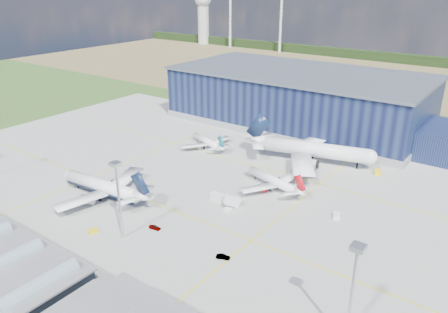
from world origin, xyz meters
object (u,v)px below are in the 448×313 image
at_px(light_mast_center, 118,188).
at_px(airliner_widebody, 315,142).
at_px(light_mast_east, 354,280).
at_px(car_a, 155,227).
at_px(hangar, 303,101).
at_px(car_b, 223,257).
at_px(airliner_navy, 102,180).
at_px(gse_cart_a, 336,216).
at_px(airliner_regional, 207,138).
at_px(gse_tug_c, 378,172).
at_px(airliner_red, 273,176).
at_px(gse_van_a, 217,197).
at_px(airstair, 232,204).
at_px(gse_tug_b, 93,231).

relative_size(light_mast_center, airliner_widebody, 0.43).
distance_m(light_mast_center, light_mast_east, 65.00).
height_order(light_mast_center, airliner_widebody, light_mast_center).
height_order(light_mast_center, car_a, light_mast_center).
relative_size(hangar, car_b, 39.87).
distance_m(light_mast_east, car_a, 63.28).
distance_m(light_mast_center, car_b, 33.31).
height_order(airliner_navy, gse_cart_a, airliner_navy).
relative_size(hangar, airliner_regional, 5.66).
xyz_separation_m(hangar, gse_tug_c, (50.93, -39.57, -10.84)).
relative_size(airliner_red, airliner_regional, 1.11).
relative_size(airliner_navy, airliner_red, 1.37).
bearing_deg(gse_cart_a, airliner_regional, 137.49).
relative_size(light_mast_east, car_b, 6.32).
xyz_separation_m(car_a, car_b, (24.52, -0.02, -0.03)).
bearing_deg(airliner_widebody, airliner_regional, 179.56).
xyz_separation_m(hangar, gse_van_a, (15.00, -90.97, -10.50)).
height_order(airliner_regional, gse_tug_c, airliner_regional).
xyz_separation_m(hangar, airstair, (22.14, -92.66, -10.02)).
bearing_deg(gse_tug_b, gse_tug_c, 74.47).
bearing_deg(car_a, airliner_regional, 16.05).
height_order(hangar, gse_cart_a, hangar).
height_order(airliner_red, car_b, airliner_red).
xyz_separation_m(light_mast_center, car_a, (4.07, 8.54, -14.81)).
bearing_deg(airliner_red, gse_tug_c, -111.72).
relative_size(light_mast_center, light_mast_east, 1.00).
height_order(light_mast_east, airliner_red, light_mast_east).
distance_m(airliner_navy, gse_cart_a, 75.88).
xyz_separation_m(airliner_regional, gse_tug_c, (68.84, 15.24, -3.40)).
bearing_deg(gse_tug_c, gse_cart_a, -110.62).
xyz_separation_m(airliner_red, airliner_widebody, (1.78, 29.20, 3.99)).
relative_size(airliner_regional, gse_cart_a, 8.11).
xyz_separation_m(airliner_regional, gse_cart_a, (69.15, -24.27, -3.49)).
bearing_deg(airliner_widebody, airliner_red, -107.99).
bearing_deg(airstair, airliner_navy, -130.56).
relative_size(airliner_navy, airliner_widebody, 0.73).
bearing_deg(car_b, airliner_regional, 19.39).
distance_m(light_mast_east, airliner_red, 70.99).
bearing_deg(light_mast_east, hangar, 120.05).
height_order(light_mast_center, gse_van_a, light_mast_center).
xyz_separation_m(light_mast_east, airliner_red, (-47.10, 52.00, -10.80)).
bearing_deg(light_mast_east, airliner_red, 132.17).
bearing_deg(airliner_navy, airliner_widebody, -127.15).
bearing_deg(car_b, light_mast_east, -124.89).
bearing_deg(light_mast_center, gse_van_a, 77.00).
bearing_deg(gse_van_a, gse_tug_b, 161.32).
relative_size(light_mast_center, gse_tug_c, 6.44).
height_order(gse_tug_b, gse_cart_a, gse_cart_a).
relative_size(light_mast_east, gse_cart_a, 7.27).
relative_size(light_mast_center, gse_tug_b, 8.56).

